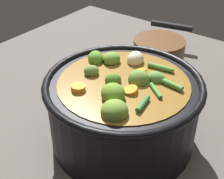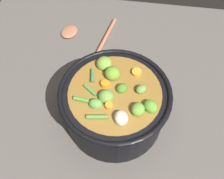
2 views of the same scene
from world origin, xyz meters
name	(u,v)px [view 2 (image 2 of 2)]	position (x,y,z in m)	size (l,w,h in m)	color
ground_plane	(114,117)	(0.00, 0.00, 0.00)	(1.10, 1.10, 0.00)	#514C47
cooking_pot	(115,104)	(0.00, 0.00, 0.07)	(0.29, 0.29, 0.16)	black
wooden_spoon	(83,35)	(0.16, -0.31, 0.01)	(0.20, 0.24, 0.01)	#A15F44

